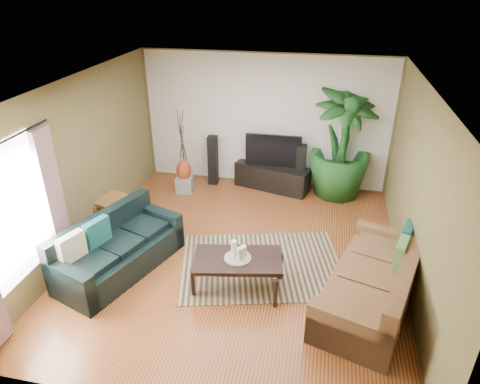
% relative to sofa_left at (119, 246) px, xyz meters
% --- Properties ---
extents(floor, '(5.50, 5.50, 0.00)m').
position_rel_sofa_left_xyz_m(floor, '(1.65, 0.67, -0.42)').
color(floor, '#9D5328').
rests_on(floor, ground).
extents(ceiling, '(5.50, 5.50, 0.00)m').
position_rel_sofa_left_xyz_m(ceiling, '(1.65, 0.67, 2.28)').
color(ceiling, white).
rests_on(ceiling, ground).
extents(wall_back, '(5.00, 0.00, 5.00)m').
position_rel_sofa_left_xyz_m(wall_back, '(1.65, 3.42, 0.93)').
color(wall_back, brown).
rests_on(wall_back, ground).
extents(wall_front, '(5.00, 0.00, 5.00)m').
position_rel_sofa_left_xyz_m(wall_front, '(1.65, -2.08, 0.93)').
color(wall_front, brown).
rests_on(wall_front, ground).
extents(wall_left, '(0.00, 5.50, 5.50)m').
position_rel_sofa_left_xyz_m(wall_left, '(-0.85, 0.67, 0.92)').
color(wall_left, brown).
rests_on(wall_left, ground).
extents(wall_right, '(0.00, 5.50, 5.50)m').
position_rel_sofa_left_xyz_m(wall_right, '(4.15, 0.67, 0.92)').
color(wall_right, brown).
rests_on(wall_right, ground).
extents(backwall_panel, '(4.90, 0.00, 4.90)m').
position_rel_sofa_left_xyz_m(backwall_panel, '(1.65, 3.41, 0.93)').
color(backwall_panel, white).
rests_on(backwall_panel, ground).
extents(window_pane, '(0.00, 1.80, 1.80)m').
position_rel_sofa_left_xyz_m(window_pane, '(-0.83, -0.93, 0.97)').
color(window_pane, white).
rests_on(window_pane, ground).
extents(curtain_far, '(0.08, 0.35, 2.20)m').
position_rel_sofa_left_xyz_m(curtain_far, '(-0.78, -0.18, 0.72)').
color(curtain_far, gray).
rests_on(curtain_far, ground).
extents(sofa_left, '(1.47, 2.15, 0.85)m').
position_rel_sofa_left_xyz_m(sofa_left, '(0.00, 0.00, 0.00)').
color(sofa_left, black).
rests_on(sofa_left, floor).
extents(sofa_right, '(1.63, 2.42, 0.85)m').
position_rel_sofa_left_xyz_m(sofa_right, '(3.63, -0.02, 0.00)').
color(sofa_right, brown).
rests_on(sofa_right, floor).
extents(area_rug, '(2.80, 2.28, 0.01)m').
position_rel_sofa_left_xyz_m(area_rug, '(2.07, 0.51, -0.42)').
color(area_rug, tan).
rests_on(area_rug, floor).
extents(coffee_table, '(1.32, 0.88, 0.50)m').
position_rel_sofa_left_xyz_m(coffee_table, '(1.81, -0.06, -0.17)').
color(coffee_table, black).
rests_on(coffee_table, floor).
extents(candle_tray, '(0.38, 0.38, 0.02)m').
position_rel_sofa_left_xyz_m(candle_tray, '(1.81, -0.06, 0.08)').
color(candle_tray, gray).
rests_on(candle_tray, coffee_table).
extents(candle_tall, '(0.08, 0.08, 0.24)m').
position_rel_sofa_left_xyz_m(candle_tall, '(1.75, -0.03, 0.22)').
color(candle_tall, white).
rests_on(candle_tall, candle_tray).
extents(candle_mid, '(0.08, 0.08, 0.19)m').
position_rel_sofa_left_xyz_m(candle_mid, '(1.85, -0.10, 0.19)').
color(candle_mid, beige).
rests_on(candle_mid, candle_tray).
extents(candle_short, '(0.08, 0.08, 0.16)m').
position_rel_sofa_left_xyz_m(candle_short, '(1.88, 0.00, 0.17)').
color(candle_short, white).
rests_on(candle_short, candle_tray).
extents(tv_stand, '(1.59, 0.84, 0.51)m').
position_rel_sofa_left_xyz_m(tv_stand, '(1.87, 3.17, -0.17)').
color(tv_stand, black).
rests_on(tv_stand, floor).
extents(television, '(1.12, 0.06, 0.66)m').
position_rel_sofa_left_xyz_m(television, '(1.87, 3.17, 0.41)').
color(television, black).
rests_on(television, tv_stand).
extents(speaker_left, '(0.20, 0.22, 1.05)m').
position_rel_sofa_left_xyz_m(speaker_left, '(0.61, 3.17, 0.10)').
color(speaker_left, black).
rests_on(speaker_left, floor).
extents(speaker_right, '(0.19, 0.21, 1.00)m').
position_rel_sofa_left_xyz_m(speaker_right, '(2.44, 3.17, 0.07)').
color(speaker_right, black).
rests_on(speaker_right, floor).
extents(potted_plant, '(1.58, 1.58, 2.17)m').
position_rel_sofa_left_xyz_m(potted_plant, '(3.18, 3.17, 0.66)').
color(potted_plant, '#194B1C').
rests_on(potted_plant, floor).
extents(plant_pot, '(0.40, 0.40, 0.31)m').
position_rel_sofa_left_xyz_m(plant_pot, '(3.18, 3.17, -0.27)').
color(plant_pot, black).
rests_on(plant_pot, floor).
extents(pedestal, '(0.36, 0.36, 0.33)m').
position_rel_sofa_left_xyz_m(pedestal, '(0.14, 2.66, -0.26)').
color(pedestal, '#969693').
rests_on(pedestal, floor).
extents(vase, '(0.30, 0.30, 0.42)m').
position_rel_sofa_left_xyz_m(vase, '(0.14, 2.66, 0.05)').
color(vase, '#953A1B').
rests_on(vase, pedestal).
extents(side_table, '(0.68, 0.68, 0.58)m').
position_rel_sofa_left_xyz_m(side_table, '(-0.60, 1.08, -0.14)').
color(side_table, brown).
rests_on(side_table, floor).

